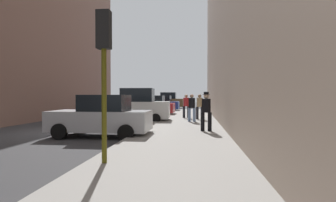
# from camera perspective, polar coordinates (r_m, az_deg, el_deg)

# --- Properties ---
(ground_plane) EXTENTS (120.00, 120.00, 0.00)m
(ground_plane) POSITION_cam_1_polar(r_m,az_deg,el_deg) (13.72, -23.13, -6.28)
(ground_plane) COLOR #38383A
(sidewalk) EXTENTS (4.00, 40.00, 0.15)m
(sidewalk) POSITION_cam_1_polar(r_m,az_deg,el_deg) (12.00, 2.93, -6.89)
(sidewalk) COLOR gray
(sidewalk) RESTS_ON ground_plane
(parked_silver_sedan) EXTENTS (4.21, 2.08, 1.79)m
(parked_silver_sedan) POSITION_cam_1_polar(r_m,az_deg,el_deg) (11.57, -14.23, -3.36)
(parked_silver_sedan) COLOR #B7BABF
(parked_silver_sedan) RESTS_ON ground_plane
(parked_white_van) EXTENTS (4.67, 2.20, 2.25)m
(parked_white_van) POSITION_cam_1_polar(r_m,az_deg,el_deg) (17.57, -7.08, -1.23)
(parked_white_van) COLOR silver
(parked_white_van) RESTS_ON ground_plane
(parked_red_hatchback) EXTENTS (4.26, 2.17, 1.79)m
(parked_red_hatchback) POSITION_cam_1_polar(r_m,az_deg,el_deg) (23.71, -3.61, -1.07)
(parked_red_hatchback) COLOR #B2191E
(parked_red_hatchback) RESTS_ON ground_plane
(parked_blue_sedan) EXTENTS (4.25, 2.16, 1.79)m
(parked_blue_sedan) POSITION_cam_1_polar(r_m,az_deg,el_deg) (30.13, -1.52, -0.61)
(parked_blue_sedan) COLOR navy
(parked_blue_sedan) RESTS_ON ground_plane
(parked_bronze_suv) EXTENTS (4.60, 2.07, 2.25)m
(parked_bronze_suv) POSITION_cam_1_polar(r_m,az_deg,el_deg) (36.58, -0.16, -0.02)
(parked_bronze_suv) COLOR brown
(parked_bronze_suv) RESTS_ON ground_plane
(fire_hydrant) EXTENTS (0.42, 0.22, 0.70)m
(fire_hydrant) POSITION_cam_1_polar(r_m,az_deg,el_deg) (17.86, -0.99, -2.90)
(fire_hydrant) COLOR red
(fire_hydrant) RESTS_ON sidewalk
(traffic_light) EXTENTS (0.32, 0.32, 3.60)m
(traffic_light) POSITION_cam_1_polar(r_m,az_deg,el_deg) (6.46, -13.76, 10.15)
(traffic_light) COLOR #514C0F
(traffic_light) RESTS_ON sidewalk
(pedestrian_with_fedora) EXTENTS (0.52, 0.44, 1.78)m
(pedestrian_with_fedora) POSITION_cam_1_polar(r_m,az_deg,el_deg) (11.97, 8.31, -1.81)
(pedestrian_with_fedora) COLOR black
(pedestrian_with_fedora) RESTS_ON sidewalk
(pedestrian_in_jeans) EXTENTS (0.53, 0.48, 1.71)m
(pedestrian_in_jeans) POSITION_cam_1_polar(r_m,az_deg,el_deg) (16.34, 5.20, -1.14)
(pedestrian_in_jeans) COLOR #728CB2
(pedestrian_in_jeans) RESTS_ON sidewalk
(pedestrian_in_tan_coat) EXTENTS (0.52, 0.45, 1.71)m
(pedestrian_in_tan_coat) POSITION_cam_1_polar(r_m,az_deg,el_deg) (18.05, 6.90, -0.94)
(pedestrian_in_tan_coat) COLOR black
(pedestrian_in_tan_coat) RESTS_ON sidewalk
(pedestrian_in_red_jacket) EXTENTS (0.51, 0.42, 1.71)m
(pedestrian_in_red_jacket) POSITION_cam_1_polar(r_m,az_deg,el_deg) (19.14, 3.97, -0.82)
(pedestrian_in_red_jacket) COLOR black
(pedestrian_in_red_jacket) RESTS_ON sidewalk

